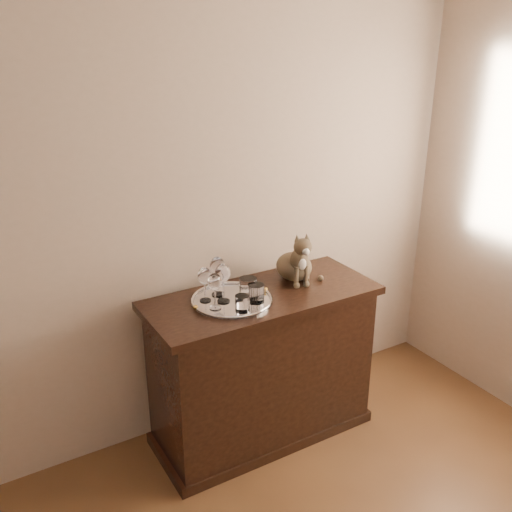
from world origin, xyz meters
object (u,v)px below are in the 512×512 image
at_px(wine_glass_c, 215,291).
at_px(tumbler_c, 248,287).
at_px(tumbler_b, 242,303).
at_px(tumbler_a, 256,293).
at_px(sideboard, 262,366).
at_px(wine_glass_b, 218,276).
at_px(tray, 232,301).
at_px(cat, 294,254).
at_px(wine_glass_d, 223,283).
at_px(wine_glass_a, 205,284).

distance_m(wine_glass_c, tumbler_c, 0.21).
bearing_deg(tumbler_b, tumbler_a, 25.83).
xyz_separation_m(sideboard, wine_glass_b, (-0.20, 0.09, 0.53)).
relative_size(tray, cat, 1.40).
bearing_deg(cat, sideboard, -149.94).
distance_m(wine_glass_d, cat, 0.46).
bearing_deg(tumbler_a, tumbler_b, -154.17).
bearing_deg(wine_glass_a, cat, 1.51).
distance_m(wine_glass_a, tumbler_c, 0.22).
bearing_deg(wine_glass_c, wine_glass_b, 58.13).
bearing_deg(sideboard, tumbler_a, -138.20).
distance_m(wine_glass_a, wine_glass_b, 0.09).
xyz_separation_m(wine_glass_c, wine_glass_d, (0.07, 0.04, 0.01)).
xyz_separation_m(wine_glass_b, wine_glass_c, (-0.08, -0.13, -0.01)).
bearing_deg(wine_glass_b, tumbler_a, -53.31).
bearing_deg(sideboard, wine_glass_a, 167.21).
relative_size(tumbler_b, cat, 0.28).
distance_m(wine_glass_d, tumbler_a, 0.17).
distance_m(sideboard, tumbler_c, 0.49).
height_order(wine_glass_d, tumbler_a, wine_glass_d).
bearing_deg(cat, wine_glass_b, -169.91).
bearing_deg(wine_glass_b, wine_glass_d, -98.12).
relative_size(wine_glass_a, wine_glass_b, 0.87).
relative_size(tumbler_a, tumbler_b, 1.15).
distance_m(tray, tumbler_c, 0.10).
bearing_deg(wine_glass_c, wine_glass_a, 93.58).
bearing_deg(tumbler_c, cat, 13.46).
xyz_separation_m(sideboard, wine_glass_a, (-0.29, 0.07, 0.52)).
bearing_deg(cat, tumbler_a, -142.99).
xyz_separation_m(tumbler_a, tumbler_b, (-0.10, -0.05, -0.01)).
relative_size(wine_glass_b, tumbler_a, 2.21).
xyz_separation_m(sideboard, tray, (-0.17, 0.01, 0.43)).
bearing_deg(wine_glass_d, tumbler_b, -77.17).
distance_m(wine_glass_d, tumbler_c, 0.14).
bearing_deg(tumbler_c, sideboard, -0.80).
bearing_deg(wine_glass_b, tray, -70.68).
xyz_separation_m(wine_glass_a, tumbler_c, (0.20, -0.06, -0.04)).
distance_m(tumbler_b, tumbler_c, 0.16).
distance_m(wine_glass_a, tumbler_a, 0.25).
bearing_deg(wine_glass_b, sideboard, -24.86).
distance_m(tray, tumbler_a, 0.13).
distance_m(sideboard, tumbler_a, 0.49).
distance_m(tumbler_a, cat, 0.37).
bearing_deg(sideboard, wine_glass_c, -173.58).
bearing_deg(wine_glass_a, wine_glass_d, -35.97).
distance_m(tray, wine_glass_a, 0.16).
distance_m(tray, wine_glass_d, 0.11).
xyz_separation_m(sideboard, tumbler_b, (-0.18, -0.12, 0.47)).
height_order(wine_glass_a, tumbler_b, wine_glass_a).
xyz_separation_m(wine_glass_c, tumbler_a, (0.20, -0.04, -0.04)).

